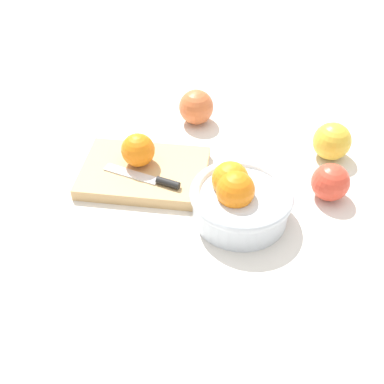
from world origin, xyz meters
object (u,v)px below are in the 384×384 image
at_px(apple_front_left, 332,141).
at_px(apple_mid_left, 330,182).
at_px(knife, 152,179).
at_px(bowl, 239,199).
at_px(orange_on_board, 138,150).
at_px(cutting_board, 144,173).
at_px(apple_front_right, 196,107).

xyz_separation_m(apple_front_left, apple_mid_left, (-0.01, 0.12, -0.00)).
bearing_deg(apple_mid_left, knife, 16.32).
bearing_deg(apple_mid_left, bowl, 36.25).
xyz_separation_m(orange_on_board, apple_mid_left, (-0.36, -0.05, -0.02)).
bearing_deg(orange_on_board, apple_mid_left, -171.71).
distance_m(knife, apple_front_left, 0.37).
distance_m(bowl, apple_mid_left, 0.18).
distance_m(cutting_board, knife, 0.04).
distance_m(bowl, apple_front_left, 0.26).
relative_size(cutting_board, orange_on_board, 3.72).
relative_size(knife, apple_mid_left, 2.23).
bearing_deg(knife, cutting_board, -45.04).
relative_size(bowl, apple_mid_left, 2.57).
xyz_separation_m(bowl, apple_mid_left, (-0.14, -0.11, -0.01)).
height_order(orange_on_board, apple_front_left, orange_on_board).
distance_m(apple_front_left, apple_mid_left, 0.12).
bearing_deg(orange_on_board, apple_front_left, -153.05).
relative_size(bowl, orange_on_board, 2.78).
distance_m(bowl, knife, 0.17).
xyz_separation_m(knife, apple_front_right, (-0.00, -0.24, 0.01)).
xyz_separation_m(apple_front_right, apple_front_left, (-0.30, 0.03, -0.00)).
bearing_deg(cutting_board, apple_front_left, -150.70).
relative_size(knife, apple_front_left, 2.05).
xyz_separation_m(orange_on_board, knife, (-0.04, 0.04, -0.03)).
xyz_separation_m(bowl, cutting_board, (0.20, -0.04, -0.03)).
distance_m(apple_front_right, apple_mid_left, 0.35).
bearing_deg(apple_front_left, cutting_board, 29.30).
xyz_separation_m(cutting_board, apple_mid_left, (-0.34, -0.06, 0.02)).
bearing_deg(orange_on_board, knife, 137.65).
distance_m(cutting_board, apple_front_left, 0.38).
relative_size(apple_front_left, apple_mid_left, 1.09).
bearing_deg(knife, apple_mid_left, -163.68).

